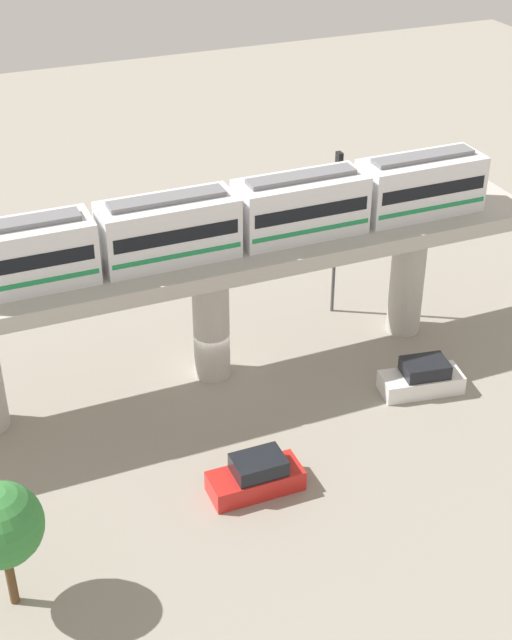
% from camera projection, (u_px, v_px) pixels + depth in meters
% --- Properties ---
extents(ground_plane, '(120.00, 120.00, 0.00)m').
position_uv_depth(ground_plane, '(213.00, 373.00, 48.90)').
color(ground_plane, gray).
extents(viaduct, '(5.20, 35.80, 7.33)m').
position_uv_depth(viaduct, '(210.00, 279.00, 45.90)').
color(viaduct, '#B7B2AA').
rests_on(viaduct, ground).
extents(train, '(2.64, 27.45, 3.24)m').
position_uv_depth(train, '(236.00, 218.00, 44.76)').
color(train, white).
rests_on(train, viaduct).
extents(parked_car_white, '(2.46, 4.44, 1.76)m').
position_uv_depth(parked_car_white, '(422.00, 378.00, 47.20)').
color(parked_car_white, white).
rests_on(parked_car_white, ground).
extents(parked_car_red, '(1.83, 4.21, 1.76)m').
position_uv_depth(parked_car_red, '(256.00, 476.00, 40.73)').
color(parked_car_red, red).
rests_on(parked_car_red, ground).
extents(tree_near_viaduct, '(3.23, 3.23, 5.63)m').
position_uv_depth(tree_near_viaduct, '(0.00, 526.00, 33.56)').
color(tree_near_viaduct, brown).
rests_on(tree_near_viaduct, ground).
extents(signal_post, '(0.44, 0.28, 9.93)m').
position_uv_depth(signal_post, '(336.00, 227.00, 51.62)').
color(signal_post, '#4C4C51').
rests_on(signal_post, ground).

